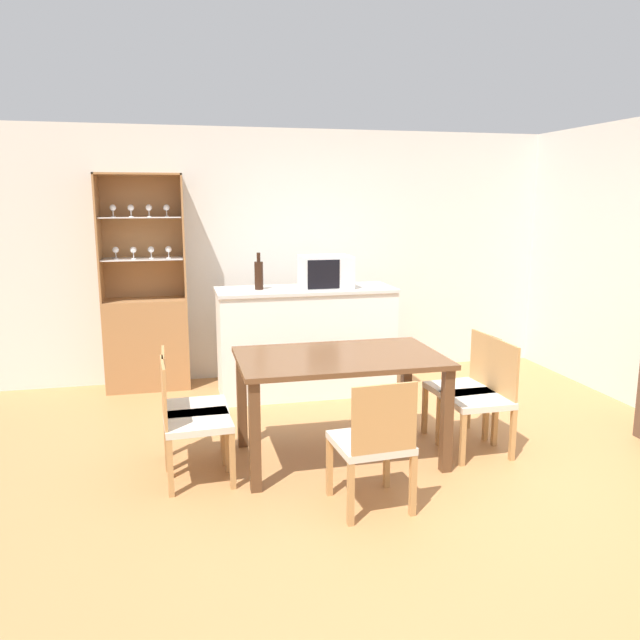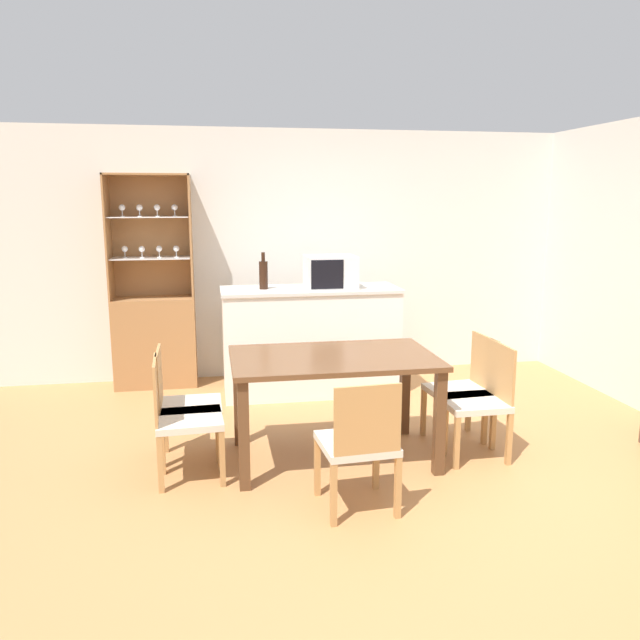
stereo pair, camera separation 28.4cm
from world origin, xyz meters
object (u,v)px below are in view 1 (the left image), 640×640
object	(u,v)px
dining_chair_head_near	(373,443)
dining_chair_side_right_near	(482,397)
display_cabinet	(147,328)
dining_chair_side_right_far	(465,387)
microwave	(326,272)
wine_bottle	(259,275)
dining_chair_side_left_near	(191,420)
dining_table	(339,370)
dining_chair_side_left_far	(189,407)

from	to	relation	value
dining_chair_head_near	dining_chair_side_right_near	size ratio (longest dim) A/B	1.00
display_cabinet	dining_chair_side_right_far	xyz separation A→B (m)	(2.44, -1.97, -0.18)
dining_chair_head_near	microwave	xyz separation A→B (m)	(0.28, 2.33, 0.75)
display_cabinet	wine_bottle	distance (m)	1.29
display_cabinet	microwave	xyz separation A→B (m)	(1.68, -0.55, 0.57)
dining_chair_side_right_far	wine_bottle	size ratio (longest dim) A/B	2.42
display_cabinet	dining_chair_side_left_near	world-z (taller)	display_cabinet
dining_table	dining_chair_side_left_far	size ratio (longest dim) A/B	1.73
dining_chair_head_near	wine_bottle	bearing A→B (deg)	94.35
dining_chair_side_left_near	dining_chair_side_left_far	distance (m)	0.27
dining_table	dining_chair_side_left_far	world-z (taller)	dining_chair_side_left_far
dining_chair_side_right_far	dining_chair_side_left_far	distance (m)	2.09
dining_chair_head_near	dining_chair_side_left_far	distance (m)	1.39
dining_chair_side_left_far	dining_table	bearing A→B (deg)	82.02
dining_chair_head_near	dining_chair_side_left_near	world-z (taller)	same
dining_table	dining_chair_side_right_far	xyz separation A→B (m)	(1.05, 0.14, -0.24)
display_cabinet	dining_chair_side_right_far	world-z (taller)	display_cabinet
dining_chair_side_right_near	microwave	bearing A→B (deg)	23.71
dining_chair_head_near	wine_bottle	world-z (taller)	wine_bottle
dining_table	dining_chair_side_right_far	world-z (taller)	dining_chair_side_right_far
dining_chair_side_right_far	dining_chair_side_right_near	distance (m)	0.27
dining_chair_side_right_near	microwave	xyz separation A→B (m)	(-0.77, 1.69, 0.75)
dining_chair_side_left_near	microwave	bearing A→B (deg)	138.79
dining_chair_side_left_near	dining_chair_side_right_near	distance (m)	2.09
dining_table	microwave	distance (m)	1.67
display_cabinet	dining_chair_side_right_near	distance (m)	3.32
dining_chair_side_right_far	dining_chair_side_left_near	size ratio (longest dim) A/B	1.00
dining_chair_side_left_far	microwave	distance (m)	2.09
dining_chair_head_near	dining_chair_side_right_far	bearing A→B (deg)	37.09
dining_chair_side_left_far	display_cabinet	bearing A→B (deg)	-170.66
dining_chair_head_near	wine_bottle	distance (m)	2.52
display_cabinet	dining_chair_side_left_near	bearing A→B (deg)	-81.09
dining_chair_side_left_far	microwave	xyz separation A→B (m)	(1.33, 1.43, 0.75)
dining_chair_side_right_far	dining_chair_side_left_near	world-z (taller)	same
dining_chair_side_right_far	wine_bottle	distance (m)	2.16
dining_table	dining_chair_side_left_near	size ratio (longest dim) A/B	1.73
display_cabinet	dining_chair_side_left_far	bearing A→B (deg)	-79.90
wine_bottle	dining_chair_side_right_far	bearing A→B (deg)	-46.53
dining_chair_side_left_far	wine_bottle	xyz separation A→B (m)	(0.70, 1.47, 0.74)
dining_table	wine_bottle	distance (m)	1.72
dining_chair_side_right_near	dining_chair_side_left_far	world-z (taller)	same
display_cabinet	dining_chair_head_near	xyz separation A→B (m)	(1.40, -2.88, -0.18)
display_cabinet	dining_table	bearing A→B (deg)	-56.43
dining_chair_side_right_near	dining_chair_side_left_far	bearing A→B (deg)	82.08
microwave	dining_chair_side_right_far	bearing A→B (deg)	-61.66
dining_table	wine_bottle	size ratio (longest dim) A/B	4.18
dining_chair_head_near	wine_bottle	size ratio (longest dim) A/B	2.42
dining_chair_head_near	dining_chair_side_left_far	xyz separation A→B (m)	(-1.05, 0.91, 0.00)
dining_chair_head_near	dining_chair_side_left_near	distance (m)	1.23
dining_table	dining_chair_side_right_near	bearing A→B (deg)	-7.22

